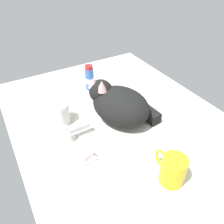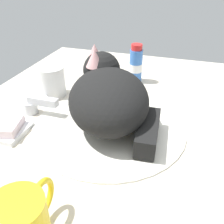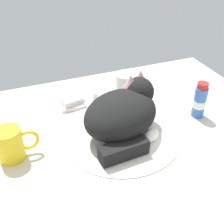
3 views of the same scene
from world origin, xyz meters
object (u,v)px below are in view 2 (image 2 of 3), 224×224
soap_bar (11,126)px  toothpaste_bottle (136,65)px  cat (109,96)px  rinse_cup (52,81)px  faucet (35,106)px

soap_bar → toothpaste_bottle: 43.69cm
soap_bar → toothpaste_bottle: (38.11, -21.07, 3.59)cm
toothpaste_bottle → cat: bearing=179.0°
toothpaste_bottle → soap_bar: bearing=151.1°
cat → toothpaste_bottle: 27.37cm
cat → soap_bar: 23.97cm
cat → toothpaste_bottle: bearing=-1.0°
rinse_cup → soap_bar: rinse_cup is taller
faucet → rinse_cup: bearing=3.1°
faucet → cat: size_ratio=0.49×
soap_bar → toothpaste_bottle: size_ratio=0.58×
faucet → soap_bar: (-9.66, 0.26, -0.01)cm
cat → soap_bar: bearing=117.7°
cat → rinse_cup: (9.83, 20.93, -3.49)cm
soap_bar → toothpaste_bottle: toothpaste_bottle is taller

